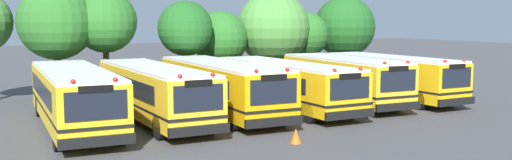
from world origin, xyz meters
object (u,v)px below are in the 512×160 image
(school_bus_5, at_px, (391,76))
(school_bus_2, at_px, (221,86))
(school_bus_1, at_px, (154,91))
(traffic_cone, at_px, (296,136))
(tree_1, at_px, (57,21))
(school_bus_0, at_px, (74,96))
(tree_2, at_px, (102,20))
(tree_6, at_px, (307,35))
(school_bus_4, at_px, (344,79))
(tree_3, at_px, (184,29))
(school_bus_3, at_px, (285,83))
(tree_5, at_px, (272,28))
(tree_7, at_px, (343,26))
(tree_4, at_px, (219,40))

(school_bus_5, bearing_deg, school_bus_2, -2.15)
(school_bus_1, bearing_deg, traffic_cone, 115.18)
(school_bus_1, bearing_deg, school_bus_5, 179.86)
(school_bus_2, height_order, tree_1, tree_1)
(school_bus_0, bearing_deg, tree_2, -109.00)
(tree_2, distance_m, traffic_cone, 15.63)
(school_bus_5, height_order, tree_1, tree_1)
(school_bus_5, height_order, traffic_cone, school_bus_5)
(school_bus_2, xyz_separation_m, tree_6, (10.47, 8.81, 2.06))
(school_bus_4, distance_m, tree_3, 10.02)
(tree_6, bearing_deg, tree_3, -169.22)
(school_bus_3, relative_size, school_bus_5, 1.14)
(tree_1, height_order, tree_3, tree_1)
(school_bus_3, height_order, tree_5, tree_5)
(school_bus_1, relative_size, tree_7, 1.73)
(tree_4, height_order, tree_7, tree_7)
(school_bus_0, xyz_separation_m, tree_6, (17.44, 9.20, 2.07))
(school_bus_0, height_order, school_bus_5, school_bus_0)
(traffic_cone, bearing_deg, school_bus_1, 116.29)
(school_bus_3, bearing_deg, tree_3, -68.84)
(tree_7, distance_m, traffic_cone, 22.44)
(tree_3, bearing_deg, school_bus_3, -67.37)
(school_bus_1, relative_size, traffic_cone, 19.71)
(school_bus_5, bearing_deg, school_bus_1, -0.60)
(tree_2, bearing_deg, school_bus_5, -26.68)
(traffic_cone, bearing_deg, tree_2, 105.58)
(school_bus_2, relative_size, tree_5, 1.72)
(tree_6, bearing_deg, school_bus_0, -152.20)
(tree_5, height_order, traffic_cone, tree_5)
(tree_4, xyz_separation_m, tree_6, (7.03, 0.64, 0.15))
(school_bus_2, bearing_deg, school_bus_1, 6.42)
(school_bus_3, relative_size, tree_7, 1.74)
(tree_4, distance_m, tree_5, 4.09)
(tree_4, bearing_deg, tree_5, 4.78)
(school_bus_0, xyz_separation_m, school_bus_5, (17.52, 0.28, -0.01))
(tree_1, height_order, tree_6, tree_1)
(school_bus_0, distance_m, tree_4, 13.61)
(tree_3, distance_m, tree_7, 13.82)
(tree_1, bearing_deg, tree_5, 4.67)
(school_bus_3, distance_m, tree_5, 9.78)
(tree_6, height_order, tree_7, tree_7)
(school_bus_3, height_order, tree_6, tree_6)
(school_bus_3, height_order, school_bus_5, school_bus_5)
(tree_3, bearing_deg, school_bus_4, -47.69)
(tree_1, distance_m, tree_4, 10.02)
(school_bus_3, distance_m, traffic_cone, 8.10)
(school_bus_5, height_order, tree_2, tree_2)
(school_bus_0, distance_m, tree_6, 19.82)
(school_bus_4, xyz_separation_m, tree_2, (-11.26, 7.47, 3.19))
(tree_5, bearing_deg, school_bus_3, -114.47)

